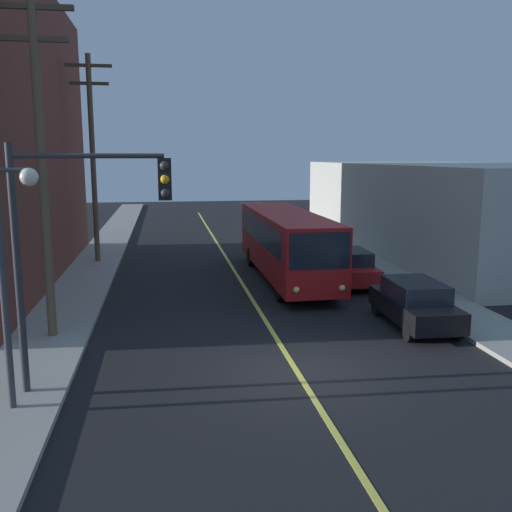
% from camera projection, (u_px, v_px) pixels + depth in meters
% --- Properties ---
extents(ground_plane, '(120.00, 120.00, 0.00)m').
position_uv_depth(ground_plane, '(297.00, 372.00, 15.44)').
color(ground_plane, black).
extents(sidewalk_left, '(2.50, 90.00, 0.15)m').
position_uv_depth(sidewalk_left, '(77.00, 293.00, 24.00)').
color(sidewalk_left, gray).
rests_on(sidewalk_left, ground).
extents(sidewalk_right, '(2.50, 90.00, 0.15)m').
position_uv_depth(sidewalk_right, '(399.00, 281.00, 26.29)').
color(sidewalk_right, gray).
rests_on(sidewalk_right, ground).
extents(lane_stripe_center, '(0.16, 60.00, 0.01)m').
position_uv_depth(lane_stripe_center, '(232.00, 267.00, 30.02)').
color(lane_stripe_center, '#D8CC4C').
rests_on(lane_stripe_center, ground).
extents(building_right_warehouse, '(12.00, 25.86, 5.38)m').
position_uv_depth(building_right_warehouse, '(455.00, 207.00, 35.22)').
color(building_right_warehouse, '#B2B2A8').
rests_on(building_right_warehouse, ground).
extents(city_bus, '(2.60, 12.17, 3.20)m').
position_uv_depth(city_bus, '(286.00, 241.00, 26.94)').
color(city_bus, maroon).
rests_on(city_bus, ground).
extents(parked_car_black, '(1.94, 4.45, 1.62)m').
position_uv_depth(parked_car_black, '(415.00, 303.00, 19.43)').
color(parked_car_black, black).
rests_on(parked_car_black, ground).
extents(parked_car_red, '(1.95, 4.46, 1.62)m').
position_uv_depth(parked_car_red, '(349.00, 267.00, 25.84)').
color(parked_car_red, maroon).
rests_on(parked_car_red, ground).
extents(parked_car_green, '(1.88, 4.43, 1.62)m').
position_uv_depth(parked_car_green, '(319.00, 248.00, 31.12)').
color(parked_car_green, '#196038').
rests_on(parked_car_green, ground).
extents(utility_pole_near, '(2.40, 0.28, 10.61)m').
position_uv_depth(utility_pole_near, '(41.00, 152.00, 17.19)').
color(utility_pole_near, brown).
rests_on(utility_pole_near, sidewalk_left).
extents(utility_pole_mid, '(2.40, 0.28, 10.94)m').
position_uv_depth(utility_pole_mid, '(92.00, 151.00, 30.01)').
color(utility_pole_mid, brown).
rests_on(utility_pole_mid, sidewalk_left).
extents(traffic_signal_left_corner, '(3.75, 0.48, 6.00)m').
position_uv_depth(traffic_signal_left_corner, '(82.00, 222.00, 13.36)').
color(traffic_signal_left_corner, '#2D2D33').
rests_on(traffic_signal_left_corner, sidewalk_left).
extents(street_lamp_left, '(0.98, 0.40, 5.50)m').
position_uv_depth(street_lamp_left, '(11.00, 253.00, 12.37)').
color(street_lamp_left, '#38383D').
rests_on(street_lamp_left, sidewalk_left).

